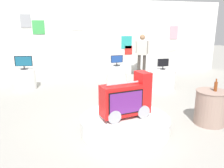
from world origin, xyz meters
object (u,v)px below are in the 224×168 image
object	(u,v)px
display_pedestal_center_rear	(117,75)
bottle_on_side_table	(216,86)
shopper_browsing_near_truck	(142,53)
tv_on_right_rear	(24,62)
tv_on_left_rear	(163,63)
side_table_round	(210,107)
novelty_firetruck_tv	(126,100)
display_pedestal_left_rear	(162,79)
tv_on_center_rear	(117,60)
display_pedestal_right_rear	(25,79)
main_display_pedestal	(125,124)

from	to	relation	value
display_pedestal_center_rear	bottle_on_side_table	xyz separation A→B (m)	(1.02, -3.64, 0.50)
bottle_on_side_table	shopper_browsing_near_truck	distance (m)	4.23
display_pedestal_center_rear	tv_on_right_rear	xyz separation A→B (m)	(-3.00, 0.16, 0.55)
tv_on_left_rear	side_table_round	xyz separation A→B (m)	(-0.25, -2.62, -0.47)
novelty_firetruck_tv	bottle_on_side_table	size ratio (longest dim) A/B	3.88
display_pedestal_left_rear	tv_on_center_rear	xyz separation A→B (m)	(-1.23, 0.98, 0.52)
display_pedestal_right_rear	tv_on_center_rear	bearing A→B (deg)	-3.20
tv_on_left_rear	main_display_pedestal	bearing A→B (deg)	-129.66
main_display_pedestal	tv_on_right_rear	world-z (taller)	tv_on_right_rear
main_display_pedestal	display_pedestal_right_rear	xyz separation A→B (m)	(-2.16, 3.63, 0.18)
main_display_pedestal	display_pedestal_right_rear	size ratio (longest dim) A/B	2.59
display_pedestal_left_rear	display_pedestal_center_rear	distance (m)	1.57
novelty_firetruck_tv	tv_on_center_rear	xyz separation A→B (m)	(0.82, 3.47, 0.21)
display_pedestal_left_rear	tv_on_center_rear	bearing A→B (deg)	141.43
display_pedestal_left_rear	shopper_browsing_near_truck	size ratio (longest dim) A/B	0.49
novelty_firetruck_tv	side_table_round	world-z (taller)	novelty_firetruck_tv
display_pedestal_center_rear	shopper_browsing_near_truck	size ratio (longest dim) A/B	0.40
tv_on_left_rear	display_pedestal_right_rear	xyz separation A→B (m)	(-4.22, 1.15, -0.52)
tv_on_left_rear	shopper_browsing_near_truck	size ratio (longest dim) A/B	0.22
display_pedestal_right_rear	shopper_browsing_near_truck	xyz separation A→B (m)	(4.15, 0.42, 0.65)
shopper_browsing_near_truck	display_pedestal_left_rear	bearing A→B (deg)	-87.44
novelty_firetruck_tv	display_pedestal_left_rear	size ratio (longest dim) A/B	1.23
display_pedestal_right_rear	bottle_on_side_table	xyz separation A→B (m)	(4.02, -3.80, 0.50)
main_display_pedestal	side_table_round	xyz separation A→B (m)	(1.81, -0.14, 0.23)
tv_on_center_rear	display_pedestal_right_rear	distance (m)	3.04
tv_on_center_rear	display_pedestal_right_rear	size ratio (longest dim) A/B	0.65
tv_on_left_rear	tv_on_right_rear	bearing A→B (deg)	164.82
tv_on_left_rear	display_pedestal_center_rear	world-z (taller)	tv_on_left_rear
display_pedestal_right_rear	shopper_browsing_near_truck	distance (m)	4.22
display_pedestal_right_rear	bottle_on_side_table	bearing A→B (deg)	-43.42
tv_on_left_rear	side_table_round	world-z (taller)	tv_on_left_rear
novelty_firetruck_tv	display_pedestal_right_rear	world-z (taller)	novelty_firetruck_tv
display_pedestal_center_rear	side_table_round	xyz separation A→B (m)	(0.98, -3.61, 0.04)
main_display_pedestal	display_pedestal_center_rear	bearing A→B (deg)	76.47
display_pedestal_left_rear	display_pedestal_center_rear	size ratio (longest dim) A/B	1.21
tv_on_right_rear	tv_on_left_rear	bearing A→B (deg)	-15.18
main_display_pedestal	novelty_firetruck_tv	size ratio (longest dim) A/B	1.73
display_pedestal_left_rear	side_table_round	distance (m)	2.64
main_display_pedestal	shopper_browsing_near_truck	xyz separation A→B (m)	(1.99, 4.06, 0.84)
display_pedestal_center_rear	shopper_browsing_near_truck	bearing A→B (deg)	27.01
novelty_firetruck_tv	tv_on_right_rear	xyz separation A→B (m)	(-2.18, 3.63, 0.25)
shopper_browsing_near_truck	main_display_pedestal	bearing A→B (deg)	-116.11
display_pedestal_right_rear	side_table_round	xyz separation A→B (m)	(3.97, -3.77, 0.04)
tv_on_left_rear	display_pedestal_right_rear	world-z (taller)	tv_on_left_rear
main_display_pedestal	tv_on_left_rear	distance (m)	3.30
novelty_firetruck_tv	display_pedestal_left_rear	xyz separation A→B (m)	(2.04, 2.49, -0.30)
tv_on_left_rear	side_table_round	size ratio (longest dim) A/B	0.51
main_display_pedestal	tv_on_left_rear	world-z (taller)	tv_on_left_rear
tv_on_center_rear	tv_on_right_rear	distance (m)	3.00
tv_on_center_rear	shopper_browsing_near_truck	distance (m)	1.31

